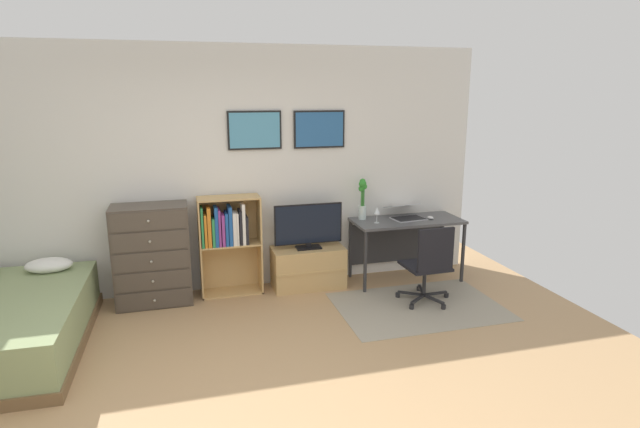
# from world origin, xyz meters

# --- Properties ---
(ground_plane) EXTENTS (7.20, 7.20, 0.00)m
(ground_plane) POSITION_xyz_m (0.00, 0.00, 0.00)
(ground_plane) COLOR tan
(wall_back_with_posters) EXTENTS (6.12, 0.09, 2.70)m
(wall_back_with_posters) POSITION_xyz_m (0.01, 2.43, 1.36)
(wall_back_with_posters) COLOR silver
(wall_back_with_posters) RESTS_ON ground_plane
(area_rug) EXTENTS (1.70, 1.20, 0.01)m
(area_rug) POSITION_xyz_m (1.96, 1.30, 0.00)
(area_rug) COLOR #9E937F
(area_rug) RESTS_ON ground_plane
(dresser) EXTENTS (0.77, 0.46, 1.07)m
(dresser) POSITION_xyz_m (-0.71, 2.15, 0.53)
(dresser) COLOR #4C4238
(dresser) RESTS_ON ground_plane
(bookshelf) EXTENTS (0.67, 0.30, 1.10)m
(bookshelf) POSITION_xyz_m (0.08, 2.21, 0.67)
(bookshelf) COLOR tan
(bookshelf) RESTS_ON ground_plane
(tv_stand) EXTENTS (0.82, 0.41, 0.47)m
(tv_stand) POSITION_xyz_m (0.98, 2.17, 0.23)
(tv_stand) COLOR tan
(tv_stand) RESTS_ON ground_plane
(television) EXTENTS (0.78, 0.16, 0.52)m
(television) POSITION_xyz_m (0.98, 2.15, 0.72)
(television) COLOR black
(television) RESTS_ON tv_stand
(desk) EXTENTS (1.28, 0.57, 0.74)m
(desk) POSITION_xyz_m (2.16, 2.16, 0.60)
(desk) COLOR #4C4C4F
(desk) RESTS_ON ground_plane
(office_chair) EXTENTS (0.56, 0.58, 0.86)m
(office_chair) POSITION_xyz_m (2.08, 1.34, 0.46)
(office_chair) COLOR #232326
(office_chair) RESTS_ON ground_plane
(laptop) EXTENTS (0.42, 0.45, 0.17)m
(laptop) POSITION_xyz_m (2.18, 2.17, 0.80)
(laptop) COLOR #B7B7BC
(laptop) RESTS_ON desk
(computer_mouse) EXTENTS (0.06, 0.10, 0.03)m
(computer_mouse) POSITION_xyz_m (2.44, 2.04, 0.76)
(computer_mouse) COLOR silver
(computer_mouse) RESTS_ON desk
(bamboo_vase) EXTENTS (0.11, 0.10, 0.48)m
(bamboo_vase) POSITION_xyz_m (1.66, 2.24, 1.00)
(bamboo_vase) COLOR silver
(bamboo_vase) RESTS_ON desk
(wine_glass) EXTENTS (0.07, 0.07, 0.18)m
(wine_glass) POSITION_xyz_m (1.76, 2.04, 0.87)
(wine_glass) COLOR silver
(wine_glass) RESTS_ON desk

